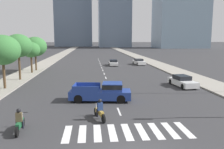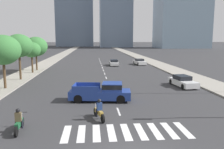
{
  "view_description": "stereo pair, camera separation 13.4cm",
  "coord_description": "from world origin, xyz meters",
  "views": [
    {
      "loc": [
        -2.14,
        -10.28,
        5.59
      ],
      "look_at": [
        0.0,
        13.08,
        2.0
      ],
      "focal_mm": 37.43,
      "sensor_mm": 36.0,
      "label": 1
    },
    {
      "loc": [
        -2.01,
        -10.29,
        5.59
      ],
      "look_at": [
        0.0,
        13.08,
        2.0
      ],
      "focal_mm": 37.43,
      "sensor_mm": 36.0,
      "label": 2
    }
  ],
  "objects": [
    {
      "name": "sidewalk_east",
      "position": [
        12.5,
        30.0,
        0.07
      ],
      "size": [
        4.0,
        260.0,
        0.15
      ],
      "primitive_type": "cube",
      "color": "gray",
      "rests_on": "ground"
    },
    {
      "name": "sidewalk_west",
      "position": [
        -12.5,
        30.0,
        0.07
      ],
      "size": [
        4.0,
        260.0,
        0.15
      ],
      "primitive_type": "cube",
      "color": "gray",
      "rests_on": "ground"
    },
    {
      "name": "crosswalk_near",
      "position": [
        -0.0,
        3.08,
        0.0
      ],
      "size": [
        7.65,
        2.64,
        0.01
      ],
      "color": "silver",
      "rests_on": "ground"
    },
    {
      "name": "lane_divider_center",
      "position": [
        0.0,
        31.08,
        0.0
      ],
      "size": [
        0.14,
        50.0,
        0.01
      ],
      "color": "silver",
      "rests_on": "ground"
    },
    {
      "name": "motorcycle_lead",
      "position": [
        -1.57,
        5.46,
        0.58
      ],
      "size": [
        0.92,
        2.14,
        1.49
      ],
      "rotation": [
        0.0,
        0.0,
        1.86
      ],
      "color": "black",
      "rests_on": "ground"
    },
    {
      "name": "motorcycle_trailing",
      "position": [
        -6.47,
        3.67,
        0.58
      ],
      "size": [
        0.7,
        2.21,
        1.49
      ],
      "rotation": [
        0.0,
        0.0,
        1.64
      ],
      "color": "black",
      "rests_on": "ground"
    },
    {
      "name": "pickup_truck",
      "position": [
        -1.04,
        10.4,
        0.81
      ],
      "size": [
        5.69,
        2.61,
        1.67
      ],
      "rotation": [
        0.0,
        0.0,
        -0.12
      ],
      "color": "navy",
      "rests_on": "ground"
    },
    {
      "name": "sedan_white_0",
      "position": [
        8.69,
        16.1,
        0.6
      ],
      "size": [
        2.17,
        4.72,
        1.29
      ],
      "rotation": [
        0.0,
        0.0,
        -1.47
      ],
      "color": "silver",
      "rests_on": "ground"
    },
    {
      "name": "sedan_white_1",
      "position": [
        2.63,
        38.74,
        0.56
      ],
      "size": [
        1.87,
        4.64,
        1.2
      ],
      "rotation": [
        0.0,
        0.0,
        -1.6
      ],
      "color": "silver",
      "rests_on": "ground"
    },
    {
      "name": "sedan_white_2",
      "position": [
        8.36,
        39.77,
        0.6
      ],
      "size": [
        2.13,
        4.86,
        1.3
      ],
      "rotation": [
        0.0,
        0.0,
        -1.48
      ],
      "color": "silver",
      "rests_on": "ground"
    },
    {
      "name": "street_tree_nearest",
      "position": [
        -11.7,
        16.15,
        4.39
      ],
      "size": [
        3.86,
        3.86,
        5.89
      ],
      "color": "#4C3823",
      "rests_on": "sidewalk_west"
    },
    {
      "name": "street_tree_second",
      "position": [
        -11.7,
        21.89,
        4.67
      ],
      "size": [
        3.64,
        3.64,
        6.08
      ],
      "color": "#4C3823",
      "rests_on": "sidewalk_west"
    },
    {
      "name": "street_tree_third",
      "position": [
        -11.7,
        28.37,
        3.84
      ],
      "size": [
        2.92,
        2.92,
        4.95
      ],
      "color": "#4C3823",
      "rests_on": "sidewalk_west"
    },
    {
      "name": "street_tree_fourth",
      "position": [
        -11.7,
        31.4,
        4.26
      ],
      "size": [
        3.97,
        3.97,
        5.81
      ],
      "color": "#4C3823",
      "rests_on": "sidewalk_west"
    }
  ]
}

